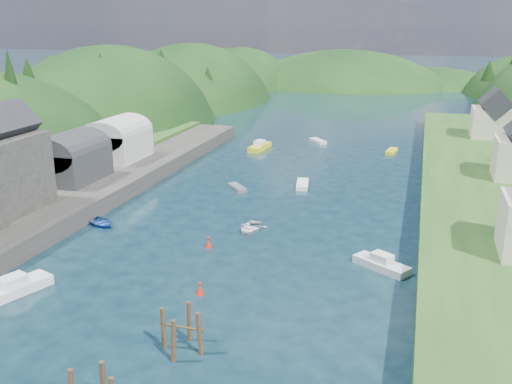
% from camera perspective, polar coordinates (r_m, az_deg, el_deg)
% --- Properties ---
extents(ground, '(600.00, 600.00, 0.00)m').
position_cam_1_polar(ground, '(82.21, 4.29, 1.61)').
color(ground, black).
rests_on(ground, ground).
extents(hillside_left, '(44.00, 245.56, 52.00)m').
position_cam_1_polar(hillside_left, '(123.14, -14.14, 2.44)').
color(hillside_left, black).
rests_on(hillside_left, ground).
extents(far_hills, '(103.00, 68.00, 44.00)m').
position_cam_1_polar(far_hills, '(204.79, 11.94, 7.42)').
color(far_hills, black).
rests_on(far_hills, ground).
extents(hill_trees, '(90.90, 148.06, 12.70)m').
position_cam_1_polar(hill_trees, '(94.89, 6.18, 10.41)').
color(hill_trees, black).
rests_on(hill_trees, ground).
extents(quay_left, '(12.00, 110.00, 2.00)m').
position_cam_1_polar(quay_left, '(65.67, -22.67, -2.75)').
color(quay_left, '#2D2B28').
rests_on(quay_left, ground).
extents(boat_sheds, '(7.00, 21.00, 7.50)m').
position_cam_1_polar(boat_sheds, '(80.57, -15.81, 4.55)').
color(boat_sheds, '#2D2D30').
rests_on(boat_sheds, quay_left).
extents(terrace_right, '(16.00, 120.00, 2.40)m').
position_cam_1_polar(terrace_right, '(71.20, 22.60, -1.10)').
color(terrace_right, '#234719').
rests_on(terrace_right, ground).
extents(piling_cluster_far, '(3.18, 2.97, 3.59)m').
position_cam_1_polar(piling_cluster_far, '(39.93, -7.45, -13.94)').
color(piling_cluster_far, '#382314').
rests_on(piling_cluster_far, ground).
extents(channel_buoy_near, '(0.70, 0.70, 1.10)m').
position_cam_1_polar(channel_buoy_near, '(47.44, -5.62, -9.63)').
color(channel_buoy_near, '#B11D0E').
rests_on(channel_buoy_near, ground).
extents(channel_buoy_far, '(0.70, 0.70, 1.10)m').
position_cam_1_polar(channel_buoy_far, '(56.61, -4.76, -5.08)').
color(channel_buoy_far, '#B11D0E').
rests_on(channel_buoy_far, ground).
extents(moored_boats, '(35.67, 93.91, 2.31)m').
position_cam_1_polar(moored_boats, '(54.05, -9.10, -6.22)').
color(moored_boats, navy).
rests_on(moored_boats, ground).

